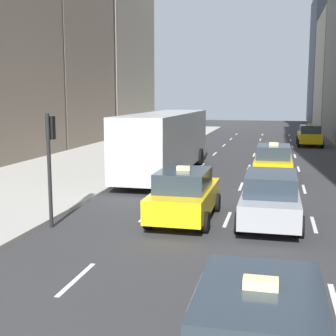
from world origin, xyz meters
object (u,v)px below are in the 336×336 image
object	(u,v)px
taxi_second	(310,135)
sedan_black_near	(270,197)
taxi_lead	(185,194)
traffic_light_pole	(50,152)
taxi_fourth	(273,162)
city_bus	(166,141)

from	to	relation	value
taxi_second	sedan_black_near	size ratio (longest dim) A/B	0.90
taxi_second	sedan_black_near	xyz separation A→B (m)	(-2.80, -25.35, -0.01)
taxi_lead	traffic_light_pole	distance (m)	4.57
taxi_second	traffic_light_pole	world-z (taller)	traffic_light_pole
taxi_lead	traffic_light_pole	bearing A→B (deg)	-156.52
taxi_fourth	city_bus	distance (m)	5.70
taxi_fourth	sedan_black_near	distance (m)	8.40
taxi_second	traffic_light_pole	distance (m)	29.02
city_bus	traffic_light_pole	xyz separation A→B (m)	(-1.14, -10.79, 0.62)
taxi_lead	taxi_fourth	xyz separation A→B (m)	(2.80, 8.70, 0.00)
taxi_lead	sedan_black_near	distance (m)	2.82
taxi_lead	taxi_fourth	bearing A→B (deg)	72.15
taxi_second	taxi_lead	bearing A→B (deg)	-102.32
taxi_fourth	traffic_light_pole	size ratio (longest dim) A/B	1.22
taxi_lead	city_bus	xyz separation A→B (m)	(-2.81, 9.08, 0.91)
taxi_second	taxi_fourth	xyz separation A→B (m)	(-2.80, -16.95, 0.00)
taxi_second	traffic_light_pole	xyz separation A→B (m)	(-9.55, -27.37, 1.53)
taxi_second	traffic_light_pole	size ratio (longest dim) A/B	1.22
sedan_black_near	city_bus	size ratio (longest dim) A/B	0.42
taxi_lead	sedan_black_near	xyz separation A→B (m)	(2.80, 0.30, -0.01)
taxi_second	city_bus	bearing A→B (deg)	-116.91
taxi_lead	taxi_second	xyz separation A→B (m)	(5.60, 25.65, 0.00)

